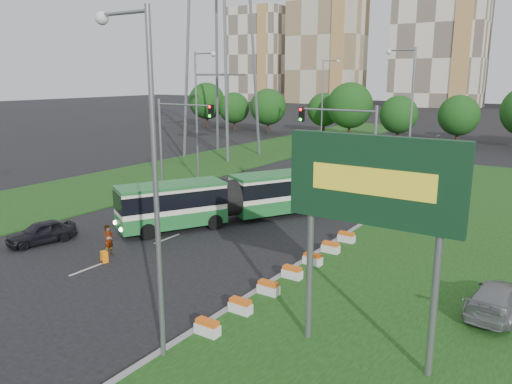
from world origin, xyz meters
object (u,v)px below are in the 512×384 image
Objects in this scene: traffic_mast_left at (175,132)px; car_left_near at (41,232)px; traffic_mast_median at (352,144)px; shopping_trolley at (104,257)px; billboard at (373,191)px; car_left_far at (208,187)px; pedestrian at (109,240)px; car_median at (498,298)px; articulated_bus at (234,197)px.

traffic_mast_left reaches higher than car_left_near.
shopping_trolley is at bearing -117.73° from traffic_mast_median.
car_left_far is at bearing 141.08° from billboard.
pedestrian reaches higher than car_left_far.
car_median is at bearing 25.20° from car_left_near.
pedestrian is at bearing -121.41° from traffic_mast_median.
articulated_bus is at bearing 140.39° from billboard.
shopping_trolley is (-18.71, -4.92, -0.50)m from car_median.
car_left_far is at bearing -17.88° from car_median.
traffic_mast_median reaches higher than articulated_bus.
traffic_mast_left is at bearing -13.30° from car_median.
traffic_mast_left is 1.85× the size of car_left_far.
pedestrian is at bearing -65.93° from car_left_far.
traffic_mast_left is at bearing -176.23° from traffic_mast_median.
car_median is at bearing 60.54° from billboard.
car_median is 19.35m from shopping_trolley.
traffic_mast_left is 4.57× the size of pedestrian.
car_left_near is 5.73m from shopping_trolley.
car_left_far is (-12.83, 0.39, -4.64)m from traffic_mast_median.
car_median is at bearing -16.31° from car_left_far.
billboard reaches higher than pedestrian.
car_median is at bearing 33.05° from shopping_trolley.
car_left_far reaches higher than shopping_trolley.
pedestrian is (4.35, -14.29, 0.16)m from car_left_far.
traffic_mast_median is 20.56m from car_left_near.
traffic_mast_left is at bearing -171.65° from articulated_bus.
car_median is (3.44, 6.09, -5.35)m from billboard.
shopping_trolley is (5.04, -15.23, -0.40)m from car_left_far.
car_median is at bearing -18.88° from traffic_mast_left.
articulated_bus is 10.75m from shopping_trolley.
car_left_far is at bearing 101.38° from car_left_near.
billboard is at bearing -33.55° from traffic_mast_left.
traffic_mast_left is 27.92m from car_median.
billboard is 4.57× the size of pedestrian.
billboard is 16.39m from shopping_trolley.
traffic_mast_median is at bearing 80.59° from shopping_trolley.
billboard is 27.16m from traffic_mast_left.
shopping_trolley is (5.71, -0.06, -0.37)m from car_left_near.
traffic_mast_median is 2.00× the size of car_left_near.
billboard is at bearing 66.12° from car_median.
articulated_bus is at bearing -148.13° from traffic_mast_median.
traffic_mast_left is at bearing 146.45° from billboard.
car_left_far is 14.94m from pedestrian.
articulated_bus is 26.17× the size of shopping_trolley.
traffic_mast_median is at bearing 115.03° from billboard.
traffic_mast_median is at bearing 61.19° from articulated_bus.
traffic_mast_median is 0.49× the size of articulated_bus.
car_median reaches higher than car_left_near.
traffic_mast_median reaches higher than car_left_near.
traffic_mast_median reaches higher than pedestrian.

